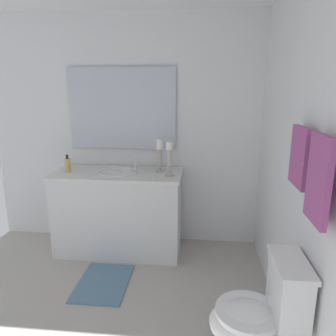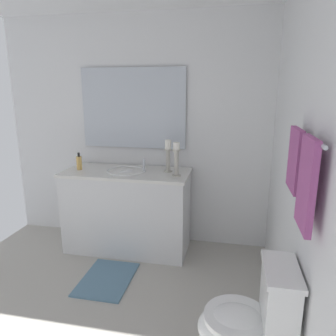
# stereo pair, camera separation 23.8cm
# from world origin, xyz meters

# --- Properties ---
(floor) EXTENTS (2.63, 2.95, 0.02)m
(floor) POSITION_xyz_m (0.00, 0.00, -0.01)
(floor) COLOR #B2ADA3
(floor) RESTS_ON ground
(wall_back) EXTENTS (2.63, 0.04, 2.45)m
(wall_back) POSITION_xyz_m (0.00, 1.47, 1.23)
(wall_back) COLOR white
(wall_back) RESTS_ON ground
(wall_left) EXTENTS (0.04, 2.95, 2.45)m
(wall_left) POSITION_xyz_m (-1.32, 0.00, 1.23)
(wall_left) COLOR white
(wall_left) RESTS_ON ground
(vanity_cabinet) EXTENTS (0.58, 1.31, 0.86)m
(vanity_cabinet) POSITION_xyz_m (-0.99, -0.01, 0.43)
(vanity_cabinet) COLOR silver
(vanity_cabinet) RESTS_ON ground
(sink_basin) EXTENTS (0.40, 0.40, 0.24)m
(sink_basin) POSITION_xyz_m (-0.99, -0.01, 0.82)
(sink_basin) COLOR white
(sink_basin) RESTS_ON vanity_cabinet
(mirror) EXTENTS (0.02, 1.14, 0.84)m
(mirror) POSITION_xyz_m (-1.27, -0.01, 1.49)
(mirror) COLOR silver
(candle_holder_tall) EXTENTS (0.09, 0.09, 0.33)m
(candle_holder_tall) POSITION_xyz_m (-0.92, 0.53, 1.04)
(candle_holder_tall) COLOR #B7B2A5
(candle_holder_tall) RESTS_ON vanity_cabinet
(candle_holder_short) EXTENTS (0.09, 0.09, 0.33)m
(candle_holder_short) POSITION_xyz_m (-1.06, 0.42, 1.04)
(candle_holder_short) COLOR #B7B2A5
(candle_holder_short) RESTS_ON vanity_cabinet
(soap_bottle) EXTENTS (0.06, 0.06, 0.18)m
(soap_bottle) POSITION_xyz_m (-0.96, -0.52, 0.94)
(soap_bottle) COLOR #E5B259
(soap_bottle) RESTS_ON vanity_cabinet
(toilet) EXTENTS (0.39, 0.54, 0.75)m
(toilet) POSITION_xyz_m (0.40, 1.19, 0.37)
(toilet) COLOR white
(toilet) RESTS_ON ground
(towel_bar) EXTENTS (0.66, 0.02, 0.02)m
(towel_bar) POSITION_xyz_m (0.34, 1.41, 1.46)
(towel_bar) COLOR silver
(towel_near_vanity) EXTENTS (0.27, 0.03, 0.35)m
(towel_near_vanity) POSITION_xyz_m (0.17, 1.40, 1.30)
(towel_near_vanity) COLOR #A54C8C
(towel_near_vanity) RESTS_ON towel_bar
(towel_center) EXTENTS (0.26, 0.03, 0.44)m
(towel_center) POSITION_xyz_m (0.50, 1.40, 1.26)
(towel_center) COLOR #A54C8C
(towel_center) RESTS_ON towel_bar
(bath_mat) EXTENTS (0.60, 0.44, 0.02)m
(bath_mat) POSITION_xyz_m (-0.37, -0.01, 0.01)
(bath_mat) COLOR slate
(bath_mat) RESTS_ON ground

